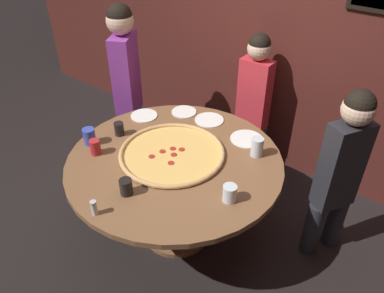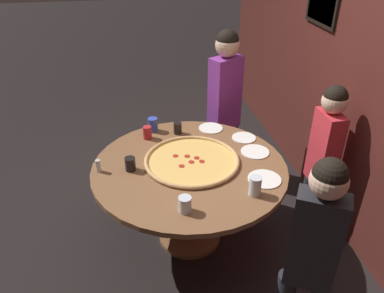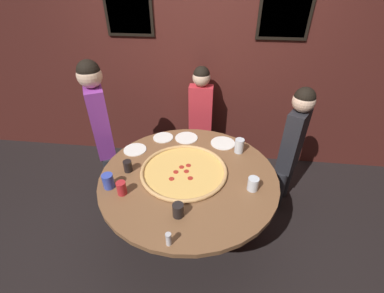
{
  "view_description": "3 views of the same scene",
  "coord_description": "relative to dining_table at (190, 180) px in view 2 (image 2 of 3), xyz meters",
  "views": [
    {
      "loc": [
        1.31,
        -1.54,
        2.31
      ],
      "look_at": [
        0.08,
        0.09,
        0.82
      ],
      "focal_mm": 35.0,
      "sensor_mm": 36.0,
      "label": 1
    },
    {
      "loc": [
        2.34,
        -0.39,
        2.32
      ],
      "look_at": [
        -0.04,
        0.03,
        0.88
      ],
      "focal_mm": 35.0,
      "sensor_mm": 36.0,
      "label": 2
    },
    {
      "loc": [
        0.22,
        -1.62,
        2.15
      ],
      "look_at": [
        0.02,
        0.08,
        0.97
      ],
      "focal_mm": 24.0,
      "sensor_mm": 36.0,
      "label": 3
    }
  ],
  "objects": [
    {
      "name": "ground_plane",
      "position": [
        0.0,
        0.0,
        -0.6
      ],
      "size": [
        24.0,
        24.0,
        0.0
      ],
      "primitive_type": "plane",
      "color": "black"
    },
    {
      "name": "back_wall",
      "position": [
        0.0,
        1.34,
        0.71
      ],
      "size": [
        6.4,
        0.08,
        2.6
      ],
      "color": "#4C1E19",
      "rests_on": "ground_plane"
    },
    {
      "name": "dining_table",
      "position": [
        0.0,
        0.0,
        0.0
      ],
      "size": [
        1.48,
        1.48,
        0.74
      ],
      "color": "brown",
      "rests_on": "ground_plane"
    },
    {
      "name": "giant_pizza",
      "position": [
        -0.04,
        0.03,
        0.16
      ],
      "size": [
        0.74,
        0.74,
        0.03
      ],
      "color": "#EAB75B",
      "rests_on": "dining_table"
    },
    {
      "name": "drink_cup_beside_pizza",
      "position": [
        -0.6,
        -0.22,
        0.2
      ],
      "size": [
        0.09,
        0.09,
        0.12
      ],
      "primitive_type": "cylinder",
      "color": "#384CB7",
      "rests_on": "dining_table"
    },
    {
      "name": "drink_cup_by_shaker",
      "position": [
        -0.52,
        -0.02,
        0.19
      ],
      "size": [
        0.07,
        0.07,
        0.1
      ],
      "primitive_type": "cylinder",
      "color": "black",
      "rests_on": "dining_table"
    },
    {
      "name": "drink_cup_centre_back",
      "position": [
        0.52,
        -0.12,
        0.2
      ],
      "size": [
        0.08,
        0.08,
        0.11
      ],
      "primitive_type": "cylinder",
      "color": "silver",
      "rests_on": "dining_table"
    },
    {
      "name": "drink_cup_front_edge",
      "position": [
        0.42,
        0.37,
        0.21
      ],
      "size": [
        0.08,
        0.08,
        0.14
      ],
      "primitive_type": "cylinder",
      "color": "silver",
      "rests_on": "dining_table"
    },
    {
      "name": "drink_cup_far_right",
      "position": [
        -0.02,
        -0.44,
        0.19
      ],
      "size": [
        0.08,
        0.08,
        0.1
      ],
      "primitive_type": "cylinder",
      "color": "black",
      "rests_on": "dining_table"
    },
    {
      "name": "drink_cup_near_right",
      "position": [
        -0.47,
        -0.28,
        0.2
      ],
      "size": [
        0.07,
        0.07,
        0.11
      ],
      "primitive_type": "cylinder",
      "color": "#B22328",
      "rests_on": "dining_table"
    },
    {
      "name": "white_plate_far_back",
      "position": [
        -0.33,
        0.53,
        0.15
      ],
      "size": [
        0.2,
        0.2,
        0.01
      ],
      "primitive_type": "cylinder",
      "color": "white",
      "rests_on": "dining_table"
    },
    {
      "name": "white_plate_beside_cup",
      "position": [
        -0.55,
        0.29,
        0.15
      ],
      "size": [
        0.21,
        0.21,
        0.01
      ],
      "primitive_type": "cylinder",
      "color": "white",
      "rests_on": "dining_table"
    },
    {
      "name": "white_plate_near_front",
      "position": [
        0.28,
        0.5,
        0.15
      ],
      "size": [
        0.24,
        0.24,
        0.01
      ],
      "primitive_type": "cylinder",
      "color": "white",
      "rests_on": "dining_table"
    },
    {
      "name": "white_plate_right_side",
      "position": [
        -0.1,
        0.55,
        0.15
      ],
      "size": [
        0.23,
        0.23,
        0.01
      ],
      "primitive_type": "cylinder",
      "color": "white",
      "rests_on": "dining_table"
    },
    {
      "name": "condiment_shaker",
      "position": [
        -0.04,
        -0.67,
        0.19
      ],
      "size": [
        0.04,
        0.04,
        0.1
      ],
      "color": "silver",
      "rests_on": "dining_table"
    },
    {
      "name": "diner_far_left",
      "position": [
        -0.0,
        1.1,
        0.14
      ],
      "size": [
        0.32,
        0.2,
        1.31
      ],
      "rotation": [
        0.0,
        0.0,
        3.14
      ],
      "color": "#232328",
      "rests_on": "ground_plane"
    },
    {
      "name": "diner_far_right",
      "position": [
        -0.97,
        0.52,
        0.26
      ],
      "size": [
        0.3,
        0.4,
        1.51
      ],
      "rotation": [
        0.0,
        0.0,
        2.06
      ],
      "color": "#232328",
      "rests_on": "ground_plane"
    },
    {
      "name": "diner_centre_back",
      "position": [
        0.95,
        0.55,
        0.16
      ],
      "size": [
        0.27,
        0.35,
        1.33
      ],
      "rotation": [
        0.0,
        0.0,
        -2.1
      ],
      "color": "#232328",
      "rests_on": "ground_plane"
    }
  ]
}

